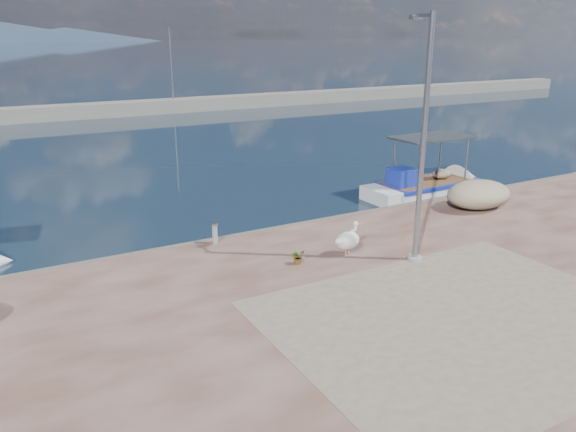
# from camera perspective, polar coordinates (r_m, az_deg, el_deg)

# --- Properties ---
(ground) EXTENTS (1400.00, 1400.00, 0.00)m
(ground) POSITION_cam_1_polar(r_m,az_deg,el_deg) (15.70, 6.84, -8.28)
(ground) COLOR #162635
(ground) RESTS_ON ground
(quay) EXTENTS (44.00, 22.00, 0.50)m
(quay) POSITION_cam_1_polar(r_m,az_deg,el_deg) (11.98, 24.72, -17.68)
(quay) COLOR #543124
(quay) RESTS_ON ground
(quay_patch) EXTENTS (9.00, 7.00, 0.01)m
(quay_patch) POSITION_cam_1_polar(r_m,az_deg,el_deg) (14.10, 17.54, -9.96)
(quay_patch) COLOR gray
(quay_patch) RESTS_ON quay
(breakwater) EXTENTS (120.00, 2.20, 7.50)m
(breakwater) POSITION_cam_1_polar(r_m,az_deg,el_deg) (52.37, -20.00, 10.00)
(breakwater) COLOR gray
(breakwater) RESTS_ON ground
(boat_right) EXTENTS (6.48, 2.28, 3.09)m
(boat_right) POSITION_cam_1_polar(r_m,az_deg,el_deg) (26.15, 13.92, 2.66)
(boat_right) COLOR white
(boat_right) RESTS_ON ground
(pelican) EXTENTS (1.07, 0.53, 1.03)m
(pelican) POSITION_cam_1_polar(r_m,az_deg,el_deg) (17.08, 6.14, -2.43)
(pelican) COLOR tan
(pelican) RESTS_ON quay
(lamp_post) EXTENTS (0.44, 0.96, 7.00)m
(lamp_post) POSITION_cam_1_polar(r_m,az_deg,el_deg) (16.33, 13.46, 6.49)
(lamp_post) COLOR gray
(lamp_post) RESTS_ON quay
(bollard_near) EXTENTS (0.23, 0.23, 0.69)m
(bollard_near) POSITION_cam_1_polar(r_m,az_deg,el_deg) (18.10, -7.44, -1.66)
(bollard_near) COLOR gray
(bollard_near) RESTS_ON quay
(potted_plant) EXTENTS (0.45, 0.40, 0.44)m
(potted_plant) POSITION_cam_1_polar(r_m,az_deg,el_deg) (16.43, 1.02, -4.17)
(potted_plant) COLOR #33722D
(potted_plant) RESTS_ON quay
(net_pile_c) EXTENTS (2.72, 1.94, 1.07)m
(net_pile_c) POSITION_cam_1_polar(r_m,az_deg,el_deg) (22.86, 18.78, 2.10)
(net_pile_c) COLOR beige
(net_pile_c) RESTS_ON quay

